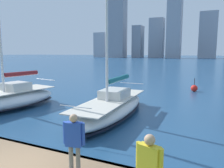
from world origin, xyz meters
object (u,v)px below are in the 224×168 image
object	(u,v)px
sailboat_maroon	(12,98)
person_blue_shirt	(74,138)
channel_buoy	(194,88)
person_yellow_shirt	(149,166)
sailboat_teal	(112,106)

from	to	relation	value
sailboat_maroon	person_blue_shirt	bearing A→B (deg)	147.17
sailboat_maroon	channel_buoy	world-z (taller)	sailboat_maroon
channel_buoy	person_blue_shirt	bearing A→B (deg)	84.33
person_yellow_shirt	person_blue_shirt	distance (m)	2.42
sailboat_maroon	channel_buoy	bearing A→B (deg)	-132.27
sailboat_teal	sailboat_maroon	bearing A→B (deg)	8.46
channel_buoy	sailboat_teal	bearing A→B (deg)	70.59
person_blue_shirt	sailboat_maroon	bearing A→B (deg)	-32.83
person_yellow_shirt	channel_buoy	size ratio (longest dim) A/B	1.28
person_yellow_shirt	sailboat_maroon	bearing A→B (deg)	-29.76
sailboat_teal	sailboat_maroon	world-z (taller)	sailboat_teal
sailboat_teal	channel_buoy	world-z (taller)	sailboat_teal
sailboat_teal	sailboat_maroon	distance (m)	7.68
person_blue_shirt	channel_buoy	size ratio (longest dim) A/B	1.28
channel_buoy	person_yellow_shirt	bearing A→B (deg)	91.22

